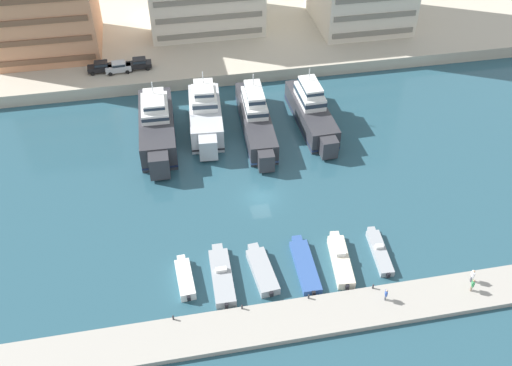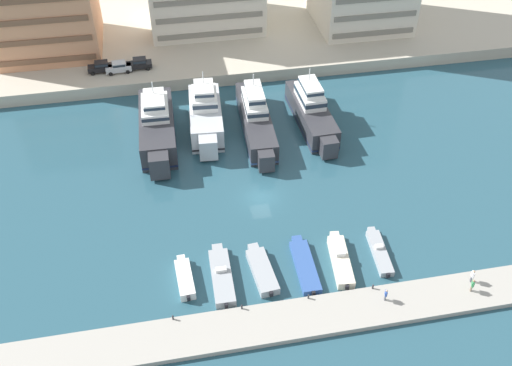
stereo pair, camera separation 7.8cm
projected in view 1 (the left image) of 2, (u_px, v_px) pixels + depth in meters
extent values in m
plane|color=#285160|center=(261.00, 197.00, 72.82)|extent=(400.00, 400.00, 0.00)
cube|color=#A8A399|center=(297.00, 320.00, 58.43)|extent=(120.00, 4.84, 0.63)
cube|color=#333338|center=(157.00, 128.00, 81.05)|extent=(5.18, 15.20, 3.75)
cube|color=#333338|center=(159.00, 165.00, 74.60)|extent=(2.70, 2.47, 3.19)
cube|color=#192347|center=(158.00, 135.00, 81.86)|extent=(5.24, 15.35, 0.24)
cube|color=white|center=(155.00, 108.00, 80.20)|extent=(3.90, 6.43, 1.41)
cube|color=#233342|center=(155.00, 107.00, 80.10)|extent=(3.95, 6.49, 0.51)
cube|color=white|center=(154.00, 100.00, 79.35)|extent=(3.04, 5.01, 1.16)
cube|color=#233342|center=(154.00, 100.00, 79.27)|extent=(3.08, 5.06, 0.42)
cylinder|color=silver|center=(152.00, 88.00, 79.08)|extent=(0.16, 0.16, 1.80)
cube|color=#333338|center=(156.00, 102.00, 87.54)|extent=(4.10, 1.01, 0.20)
cube|color=silver|center=(206.00, 117.00, 83.19)|extent=(5.45, 12.94, 3.56)
cube|color=silver|center=(208.00, 147.00, 77.65)|extent=(2.65, 2.44, 3.02)
cube|color=black|center=(206.00, 124.00, 83.96)|extent=(5.50, 13.07, 0.24)
cube|color=white|center=(204.00, 98.00, 82.16)|extent=(3.92, 5.56, 1.73)
cube|color=#233342|center=(204.00, 97.00, 82.05)|extent=(3.97, 5.61, 0.62)
cube|color=white|center=(204.00, 89.00, 81.19)|extent=(3.05, 4.33, 1.23)
cube|color=#233342|center=(204.00, 89.00, 81.10)|extent=(3.09, 4.38, 0.44)
cylinder|color=silver|center=(203.00, 77.00, 80.78)|extent=(0.16, 0.16, 1.80)
cube|color=silver|center=(204.00, 97.00, 88.78)|extent=(3.91, 1.18, 0.20)
cube|color=#333338|center=(256.00, 121.00, 82.89)|extent=(4.50, 17.09, 3.02)
cube|color=#333338|center=(266.00, 161.00, 75.89)|extent=(2.19, 2.00, 2.57)
cube|color=#334C7F|center=(256.00, 127.00, 83.54)|extent=(4.55, 17.26, 0.24)
cube|color=white|center=(254.00, 103.00, 82.32)|extent=(3.27, 7.23, 1.59)
cube|color=#233342|center=(254.00, 102.00, 82.21)|extent=(3.32, 7.30, 0.57)
cube|color=white|center=(254.00, 94.00, 81.29)|extent=(2.55, 5.64, 1.52)
cube|color=#233342|center=(254.00, 93.00, 81.19)|extent=(2.59, 5.70, 0.55)
cylinder|color=silver|center=(253.00, 80.00, 80.99)|extent=(0.16, 0.16, 1.80)
cube|color=#333338|center=(247.00, 93.00, 89.98)|extent=(3.30, 1.03, 0.20)
cube|color=#333338|center=(311.00, 114.00, 84.15)|extent=(4.57, 14.88, 3.15)
cube|color=#333338|center=(329.00, 147.00, 78.01)|extent=(2.31, 2.12, 2.67)
cube|color=#192347|center=(311.00, 120.00, 84.82)|extent=(4.61, 15.02, 0.24)
cube|color=white|center=(310.00, 96.00, 83.34)|extent=(3.39, 6.30, 1.77)
cube|color=#233342|center=(310.00, 95.00, 83.22)|extent=(3.43, 6.36, 0.64)
cube|color=white|center=(311.00, 87.00, 82.34)|extent=(2.64, 4.91, 1.28)
cube|color=#233342|center=(311.00, 86.00, 82.25)|extent=(2.68, 4.96, 0.46)
cylinder|color=silver|center=(309.00, 74.00, 82.01)|extent=(0.16, 0.16, 1.80)
cube|color=#333338|center=(296.00, 91.00, 90.36)|extent=(3.50, 1.01, 0.20)
cube|color=white|center=(185.00, 279.00, 62.09)|extent=(1.91, 5.19, 1.07)
cube|color=white|center=(181.00, 260.00, 64.19)|extent=(0.95, 0.79, 0.91)
cube|color=black|center=(189.00, 298.00, 59.99)|extent=(0.37, 0.30, 0.60)
cube|color=#9EA3A8|center=(222.00, 278.00, 62.34)|extent=(2.32, 7.59, 0.99)
cube|color=#9EA3A8|center=(218.00, 249.00, 65.46)|extent=(1.21, 1.00, 0.84)
cube|color=silver|center=(221.00, 270.00, 62.31)|extent=(1.21, 0.62, 0.39)
cube|color=#283847|center=(221.00, 267.00, 62.48)|extent=(1.09, 0.10, 0.23)
cube|color=black|center=(227.00, 306.00, 59.31)|extent=(0.37, 0.29, 0.60)
cube|color=#9EA3A8|center=(263.00, 272.00, 62.95)|extent=(2.72, 6.46, 0.99)
cube|color=#9EA3A8|center=(254.00, 249.00, 65.53)|extent=(1.26, 1.07, 0.84)
cube|color=black|center=(272.00, 294.00, 60.45)|extent=(0.39, 0.31, 0.60)
cube|color=#33569E|center=(305.00, 267.00, 63.68)|extent=(2.23, 7.46, 0.71)
cube|color=#33569E|center=(297.00, 240.00, 66.74)|extent=(1.16, 0.96, 0.60)
cube|color=black|center=(314.00, 293.00, 60.70)|extent=(0.37, 0.29, 0.60)
cube|color=beige|center=(341.00, 262.00, 63.99)|extent=(2.67, 7.28, 1.07)
cube|color=beige|center=(335.00, 236.00, 66.94)|extent=(1.12, 0.96, 0.91)
cube|color=silver|center=(341.00, 254.00, 63.88)|extent=(1.09, 0.71, 0.49)
cube|color=#283847|center=(340.00, 251.00, 64.04)|extent=(0.94, 0.19, 0.30)
cube|color=black|center=(347.00, 287.00, 61.09)|extent=(0.39, 0.32, 0.60)
cube|color=#9EA3A8|center=(380.00, 253.00, 65.21)|extent=(2.04, 6.62, 0.75)
cube|color=#9EA3A8|center=(371.00, 231.00, 67.88)|extent=(0.90, 0.76, 0.64)
cube|color=silver|center=(379.00, 246.00, 65.20)|extent=(0.90, 0.66, 0.37)
cube|color=#283847|center=(379.00, 244.00, 65.38)|extent=(0.78, 0.14, 0.22)
cube|color=black|center=(388.00, 275.00, 62.54)|extent=(0.38, 0.31, 0.60)
cube|color=black|center=(101.00, 68.00, 91.94)|extent=(4.14, 1.80, 0.80)
cube|color=black|center=(101.00, 64.00, 91.48)|extent=(2.14, 1.61, 0.68)
cube|color=#1E2833|center=(101.00, 64.00, 91.48)|extent=(2.10, 1.63, 0.37)
cylinder|color=black|center=(93.00, 74.00, 91.37)|extent=(0.65, 0.24, 0.64)
cylinder|color=black|center=(93.00, 68.00, 92.62)|extent=(0.65, 0.24, 0.64)
cylinder|color=black|center=(110.00, 72.00, 91.80)|extent=(0.65, 0.24, 0.64)
cylinder|color=black|center=(109.00, 67.00, 93.05)|extent=(0.65, 0.24, 0.64)
cube|color=#B7BCC1|center=(118.00, 68.00, 91.88)|extent=(4.21, 1.98, 0.80)
cube|color=#B7BCC1|center=(118.00, 64.00, 91.42)|extent=(2.20, 1.70, 0.68)
cube|color=#1E2833|center=(118.00, 64.00, 91.42)|extent=(2.16, 1.71, 0.37)
cylinder|color=black|center=(110.00, 74.00, 91.26)|extent=(0.65, 0.26, 0.64)
cylinder|color=black|center=(110.00, 69.00, 92.50)|extent=(0.65, 0.26, 0.64)
cylinder|color=black|center=(127.00, 72.00, 91.78)|extent=(0.65, 0.26, 0.64)
cylinder|color=black|center=(127.00, 67.00, 93.02)|extent=(0.65, 0.26, 0.64)
cube|color=black|center=(139.00, 65.00, 92.75)|extent=(4.11, 1.71, 0.80)
cube|color=black|center=(139.00, 61.00, 92.29)|extent=(2.10, 1.57, 0.68)
cube|color=#1E2833|center=(139.00, 61.00, 92.29)|extent=(2.06, 1.58, 0.37)
cylinder|color=black|center=(131.00, 70.00, 92.20)|extent=(0.64, 0.22, 0.64)
cylinder|color=black|center=(131.00, 65.00, 93.45)|extent=(0.64, 0.22, 0.64)
cylinder|color=black|center=(148.00, 69.00, 92.58)|extent=(0.64, 0.22, 0.64)
cylinder|color=black|center=(147.00, 64.00, 93.84)|extent=(0.64, 0.22, 0.64)
cube|color=tan|center=(42.00, 0.00, 93.28)|extent=(16.45, 15.62, 16.76)
cube|color=brown|center=(48.00, 61.00, 91.85)|extent=(15.14, 0.24, 0.90)
cube|color=brown|center=(43.00, 42.00, 89.64)|extent=(15.14, 0.24, 0.90)
cube|color=brown|center=(37.00, 22.00, 87.44)|extent=(15.14, 0.24, 0.90)
cube|color=brown|center=(32.00, 1.00, 85.23)|extent=(15.14, 0.24, 0.90)
cube|color=gray|center=(210.00, 34.00, 99.12)|extent=(18.35, 0.24, 0.90)
cube|color=gray|center=(209.00, 18.00, 97.12)|extent=(18.35, 0.24, 0.90)
cube|color=gray|center=(208.00, 1.00, 95.13)|extent=(18.35, 0.24, 0.90)
cube|color=gray|center=(373.00, 33.00, 99.32)|extent=(14.68, 0.24, 0.90)
cube|color=gray|center=(375.00, 16.00, 97.26)|extent=(14.68, 0.24, 0.90)
cylinder|color=#4C515B|center=(385.00, 297.00, 59.75)|extent=(0.13, 0.13, 0.78)
cylinder|color=#4C515B|center=(385.00, 298.00, 59.64)|extent=(0.13, 0.13, 0.78)
cube|color=#2D4C99|center=(386.00, 293.00, 59.24)|extent=(0.32, 0.47, 0.60)
cylinder|color=#2D4C99|center=(386.00, 291.00, 59.47)|extent=(0.09, 0.09, 0.60)
cylinder|color=#2D4C99|center=(386.00, 295.00, 59.08)|extent=(0.09, 0.09, 0.60)
sphere|color=beige|center=(387.00, 291.00, 58.97)|extent=(0.22, 0.22, 0.22)
cylinder|color=#7A6B56|center=(471.00, 288.00, 60.52)|extent=(0.14, 0.14, 0.84)
cylinder|color=#7A6B56|center=(471.00, 287.00, 60.65)|extent=(0.14, 0.14, 0.84)
cube|color=#337F4C|center=(473.00, 283.00, 60.10)|extent=(0.38, 0.52, 0.64)
cylinder|color=#337F4C|center=(473.00, 286.00, 59.92)|extent=(0.10, 0.10, 0.64)
cylinder|color=#337F4C|center=(473.00, 282.00, 60.34)|extent=(0.10, 0.10, 0.64)
sphere|color=#A87A5B|center=(474.00, 281.00, 59.81)|extent=(0.23, 0.23, 0.23)
cylinder|color=#4C515B|center=(471.00, 278.00, 61.59)|extent=(0.14, 0.14, 0.85)
cylinder|color=#4C515B|center=(472.00, 279.00, 61.47)|extent=(0.14, 0.14, 0.85)
cube|color=silver|center=(473.00, 274.00, 61.03)|extent=(0.34, 0.52, 0.65)
cylinder|color=silver|center=(472.00, 272.00, 61.28)|extent=(0.10, 0.10, 0.65)
cylinder|color=silver|center=(474.00, 276.00, 60.85)|extent=(0.10, 0.10, 0.65)
sphere|color=tan|center=(474.00, 271.00, 60.74)|extent=(0.24, 0.24, 0.24)
cylinder|color=#2D2D33|center=(173.00, 318.00, 57.93)|extent=(0.18, 0.18, 0.45)
sphere|color=#2D2D33|center=(173.00, 316.00, 57.74)|extent=(0.20, 0.20, 0.20)
cylinder|color=#2D2D33|center=(242.00, 307.00, 58.93)|extent=(0.18, 0.18, 0.45)
sphere|color=#2D2D33|center=(242.00, 306.00, 58.74)|extent=(0.20, 0.20, 0.20)
cylinder|color=#2D2D33|center=(309.00, 297.00, 59.92)|extent=(0.18, 0.18, 0.45)
sphere|color=#2D2D33|center=(309.00, 295.00, 59.74)|extent=(0.20, 0.20, 0.20)
cylinder|color=#2D2D33|center=(373.00, 287.00, 60.92)|extent=(0.18, 0.18, 0.45)
sphere|color=#2D2D33|center=(373.00, 285.00, 60.73)|extent=(0.20, 0.20, 0.20)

